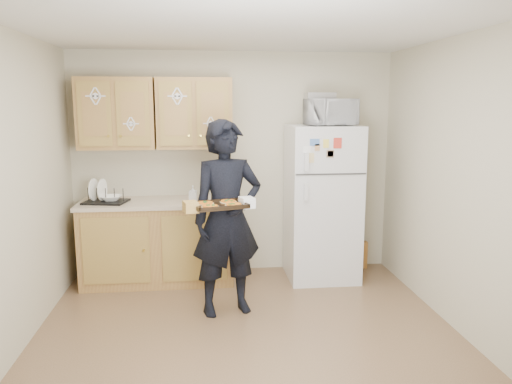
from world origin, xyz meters
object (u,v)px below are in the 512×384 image
person (227,218)px  microwave (330,112)px  refrigerator (322,203)px  dish_rack (106,195)px  baking_tray (219,206)px

person → microwave: (1.15, 0.80, 0.94)m
refrigerator → dish_rack: size_ratio=3.99×
refrigerator → baking_tray: bearing=-135.8°
person → baking_tray: (-0.08, -0.29, 0.18)m
person → microwave: 1.68m
person → microwave: bearing=19.5°
person → baking_tray: size_ratio=4.08×
refrigerator → microwave: size_ratio=3.36×
baking_tray → microwave: bearing=26.3°
refrigerator → microwave: (0.06, -0.05, 0.99)m
person → dish_rack: bearing=130.0°
baking_tray → refrigerator: bearing=28.9°
dish_rack → refrigerator: bearing=-0.3°
person → baking_tray: bearing=-120.5°
baking_tray → dish_rack: bearing=120.0°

